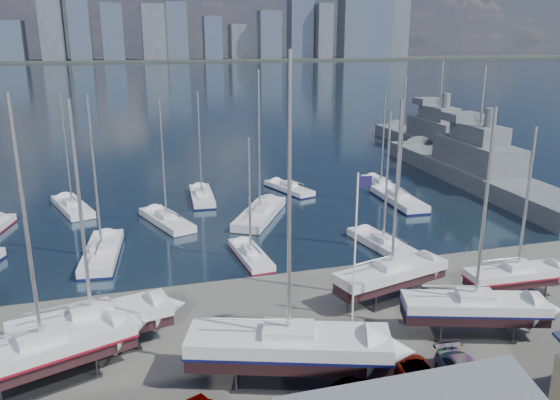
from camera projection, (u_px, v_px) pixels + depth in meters
name	position (u px, v px, depth m)	size (l,w,h in m)	color
ground	(314.00, 330.00, 38.08)	(1400.00, 1400.00, 0.00)	#605E59
water	(140.00, 76.00, 324.26)	(1400.00, 600.00, 0.40)	#1B313F
far_shore	(130.00, 61.00, 563.89)	(1400.00, 80.00, 2.20)	#2D332D
skyline	(119.00, 22.00, 545.47)	(639.14, 43.80, 107.69)	#475166
sailboat_cradle_1	(43.00, 351.00, 31.61)	(10.90, 6.35, 16.93)	#2D2D33
sailboat_cradle_2	(92.00, 323.00, 34.88)	(10.36, 4.93, 16.28)	#2D2D33
sailboat_cradle_3	(289.00, 347.00, 31.86)	(12.38, 7.05, 19.05)	#2D2D33
sailboat_cradle_4	(391.00, 274.00, 42.27)	(9.85, 4.93, 15.52)	#2D2D33
sailboat_cradle_5	(474.00, 308.00, 36.98)	(9.99, 5.55, 15.59)	#2D2D33
sailboat_cradle_6	(517.00, 275.00, 42.40)	(8.33, 2.63, 13.53)	#2D2D33
sailboat_moored_2	(73.00, 208.00, 65.03)	(5.63, 10.14, 14.76)	black
sailboat_moored_3	(102.00, 255.00, 50.84)	(4.01, 10.78, 15.75)	black
sailboat_moored_4	(167.00, 221.00, 60.24)	(5.64, 9.86, 14.37)	black
sailboat_moored_5	(202.00, 197.00, 69.57)	(3.28, 9.73, 14.33)	black
sailboat_moored_6	(251.00, 256.00, 50.57)	(2.80, 8.08, 11.87)	black
sailboat_moored_7	(260.00, 216.00, 62.21)	(8.56, 11.57, 17.38)	black
sailboat_moored_8	(289.00, 189.00, 73.44)	(5.05, 9.05, 13.04)	black
sailboat_moored_9	(383.00, 245.00, 53.14)	(4.03, 9.55, 13.97)	black
sailboat_moored_10	(398.00, 201.00, 68.22)	(3.52, 11.12, 16.46)	black
sailboat_moored_11	(381.00, 186.00, 75.36)	(2.99, 9.19, 13.57)	black
naval_ship_east	(475.00, 172.00, 77.35)	(9.57, 43.92, 17.92)	slate
naval_ship_west	(437.00, 142.00, 99.99)	(8.03, 41.08, 17.68)	slate
car_b	(355.00, 397.00, 29.68)	(1.69, 4.85, 1.60)	gray
car_c	(423.00, 380.00, 31.41)	(2.14, 4.64, 1.29)	gray
car_d	(468.00, 377.00, 31.54)	(2.14, 5.26, 1.53)	gray
flagpole	(356.00, 247.00, 35.21)	(1.02, 0.12, 11.57)	white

